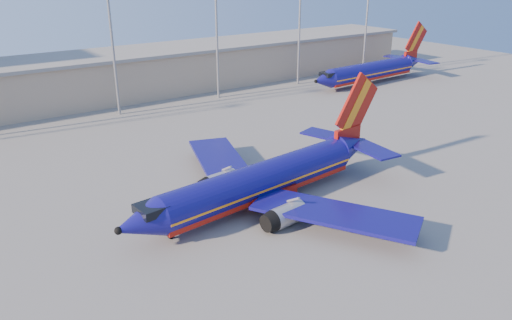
# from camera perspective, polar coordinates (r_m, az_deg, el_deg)

# --- Properties ---
(ground) EXTENTS (220.00, 220.00, 0.00)m
(ground) POSITION_cam_1_polar(r_m,az_deg,el_deg) (54.83, 7.37, -5.05)
(ground) COLOR slate
(ground) RESTS_ON ground
(terminal_building) EXTENTS (122.00, 16.00, 8.50)m
(terminal_building) POSITION_cam_1_polar(r_m,az_deg,el_deg) (105.28, -10.18, 10.27)
(terminal_building) COLOR #9E876D
(terminal_building) RESTS_ON ground
(light_mast_row) EXTENTS (101.60, 1.60, 28.65)m
(light_mast_row) POSITION_cam_1_polar(r_m,az_deg,el_deg) (90.61, -10.28, 16.94)
(light_mast_row) COLOR gray
(light_mast_row) RESTS_ON ground
(aircraft_main) EXTENTS (36.22, 34.70, 12.27)m
(aircraft_main) POSITION_cam_1_polar(r_m,az_deg,el_deg) (53.99, 1.23, -2.23)
(aircraft_main) COLOR navy
(aircraft_main) RESTS_ON ground
(aircraft_second) EXTENTS (35.81, 13.93, 12.12)m
(aircraft_second) POSITION_cam_1_polar(r_m,az_deg,el_deg) (112.39, 13.21, 9.95)
(aircraft_second) COLOR navy
(aircraft_second) RESTS_ON ground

